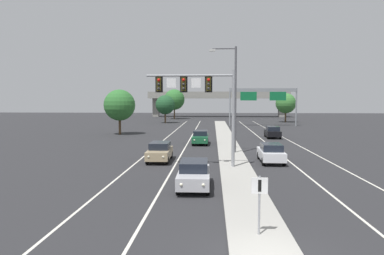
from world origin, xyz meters
name	(u,v)px	position (x,y,z in m)	size (l,w,h in m)	color
median_island	(234,162)	(0.00, 18.00, 0.07)	(2.40, 110.00, 0.15)	#9E9B93
lane_stripe_oncoming_center	(184,150)	(-4.70, 25.00, 0.00)	(0.14, 100.00, 0.01)	silver
lane_stripe_receding_center	(276,151)	(4.70, 25.00, 0.00)	(0.14, 100.00, 0.01)	silver
edge_stripe_left	(152,150)	(-8.00, 25.00, 0.00)	(0.14, 100.00, 0.01)	silver
edge_stripe_right	(309,151)	(8.00, 25.00, 0.00)	(0.14, 100.00, 0.01)	silver
overhead_signal_mast	(203,95)	(-2.50, 15.39, 5.47)	(6.59, 0.44, 7.20)	gray
median_sign_post	(259,197)	(-0.02, 2.01, 1.59)	(0.60, 0.10, 2.20)	gray
street_lamp_median	(233,93)	(0.18, 22.72, 5.79)	(2.58, 0.28, 10.00)	#4C4C51
car_oncoming_silver	(194,174)	(-2.83, 9.43, 0.82)	(1.87, 4.49, 1.58)	#B7B7BC
car_oncoming_tan	(160,151)	(-6.18, 18.32, 0.82)	(1.86, 4.49, 1.58)	tan
car_oncoming_green	(200,137)	(-3.15, 29.93, 0.82)	(1.84, 4.48, 1.58)	#195633
car_receding_white	(271,153)	(3.07, 18.19, 0.82)	(1.86, 4.49, 1.58)	silver
car_receding_black	(272,132)	(6.41, 37.29, 0.82)	(1.92, 4.51, 1.58)	black
highway_sign_gantry	(263,95)	(8.20, 59.42, 6.16)	(13.28, 0.42, 7.50)	gray
overpass_bridge	(218,98)	(0.00, 97.04, 5.78)	(42.40, 6.40, 7.65)	gray
tree_far_right_b	(286,103)	(15.14, 71.53, 4.39)	(4.64, 4.64, 6.72)	#4C3823
tree_far_left_b	(174,100)	(-12.07, 84.03, 5.26)	(5.57, 5.57, 8.05)	#4C3823
tree_far_left_c	(165,105)	(-12.31, 67.33, 4.08)	(4.32, 4.32, 6.24)	#4C3823
tree_far_left_a	(120,105)	(-15.56, 40.75, 4.38)	(4.64, 4.64, 6.71)	#4C3823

